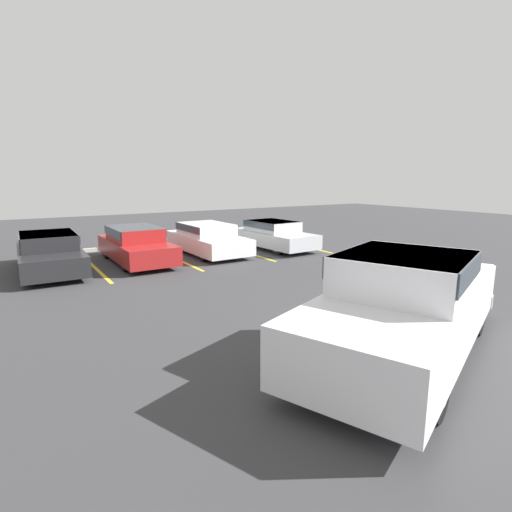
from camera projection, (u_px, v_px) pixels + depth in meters
ground_plane at (399, 339)px, 7.66m from camera, size 60.00×60.00×0.00m
stall_stripe_b at (95, 267)px, 13.80m from camera, size 0.12×5.12×0.01m
stall_stripe_c at (175, 258)px, 15.34m from camera, size 0.12×5.12×0.01m
stall_stripe_d at (241, 251)px, 16.88m from camera, size 0.12×5.12×0.01m
stall_stripe_e at (296, 245)px, 18.42m from camera, size 0.12×5.12×0.01m
pickup_truck at (407, 303)px, 6.90m from camera, size 6.23×4.10×1.84m
parked_sedan_a at (49, 251)px, 13.10m from camera, size 1.91×4.68×1.27m
parked_sedan_b at (136, 244)px, 14.56m from camera, size 1.77×4.56×1.29m
parked_sedan_c at (207, 238)px, 16.21m from camera, size 1.91×4.49×1.23m
parked_sedan_d at (273, 234)px, 17.35m from camera, size 1.98×4.33×1.21m
wheel_stop_curb at (76, 251)px, 16.44m from camera, size 1.60×0.20×0.14m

